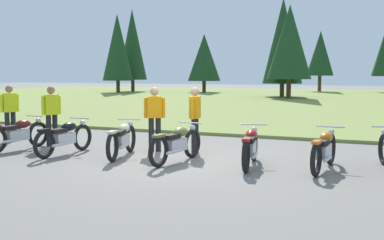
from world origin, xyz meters
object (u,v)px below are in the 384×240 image
motorcycle_red (250,147)px  rider_in_hivis_vest (195,116)px  rider_near_row_end (155,115)px  rider_checking_bike (51,112)px  motorcycle_maroon (18,134)px  rider_with_back_turned (10,110)px  motorcycle_black (65,137)px  motorcycle_cream (122,139)px  motorcycle_orange (324,150)px  motorcycle_olive (177,143)px

motorcycle_red → rider_in_hivis_vest: 2.29m
rider_near_row_end → rider_checking_bike: bearing=-174.8°
motorcycle_red → rider_near_row_end: size_ratio=1.25×
motorcycle_maroon → rider_checking_bike: bearing=71.6°
rider_with_back_turned → rider_near_row_end: bearing=0.5°
motorcycle_black → motorcycle_cream: size_ratio=1.02×
motorcycle_orange → rider_near_row_end: 4.48m
rider_near_row_end → rider_in_hivis_vest: bearing=17.0°
motorcycle_olive → rider_checking_bike: size_ratio=1.25×
motorcycle_black → motorcycle_orange: 6.28m
motorcycle_black → motorcycle_maroon: bearing=178.4°
motorcycle_olive → rider_near_row_end: bearing=135.3°
motorcycle_black → motorcycle_olive: same height
motorcycle_black → motorcycle_cream: 1.52m
motorcycle_olive → rider_in_hivis_vest: (-0.17, 1.46, 0.51)m
motorcycle_black → rider_with_back_turned: rider_with_back_turned is taller
motorcycle_red → motorcycle_orange: size_ratio=0.99×
rider_in_hivis_vest → motorcycle_maroon: bearing=-160.6°
motorcycle_orange → rider_with_back_turned: bearing=175.6°
rider_in_hivis_vest → motorcycle_red: bearing=-34.2°
rider_checking_bike → motorcycle_red: bearing=-6.4°
motorcycle_olive → motorcycle_orange: size_ratio=1.00×
motorcycle_olive → rider_checking_bike: 4.38m
rider_with_back_turned → motorcycle_maroon: bearing=-40.2°
motorcycle_maroon → rider_near_row_end: (3.41, 1.25, 0.51)m
motorcycle_black → motorcycle_olive: 3.04m
motorcycle_black → motorcycle_cream: (1.50, 0.28, 0.00)m
rider_with_back_turned → rider_in_hivis_vest: bearing=3.4°
rider_checking_bike → motorcycle_cream: bearing=-14.9°
motorcycle_orange → motorcycle_maroon: bearing=-176.4°
rider_with_back_turned → rider_near_row_end: same height
motorcycle_red → rider_with_back_turned: rider_with_back_turned is taller
motorcycle_cream → motorcycle_red: 3.22m
rider_with_back_turned → motorcycle_cream: bearing=-12.2°
motorcycle_black → motorcycle_red: 4.73m
motorcycle_olive → rider_in_hivis_vest: bearing=96.5°
motorcycle_maroon → motorcycle_red: same height
rider_with_back_turned → rider_near_row_end: size_ratio=1.00×
motorcycle_cream → rider_checking_bike: bearing=165.1°
motorcycle_orange → rider_in_hivis_vest: rider_in_hivis_vest is taller
motorcycle_cream → motorcycle_olive: 1.54m
motorcycle_maroon → motorcycle_olive: size_ratio=1.00×
motorcycle_olive → motorcycle_red: size_ratio=1.00×
rider_checking_bike → rider_near_row_end: same height
motorcycle_cream → motorcycle_olive: size_ratio=0.99×
motorcycle_cream → rider_in_hivis_vest: size_ratio=1.24×
motorcycle_red → motorcycle_maroon: bearing=-177.3°
rider_with_back_turned → motorcycle_red: bearing=-6.7°
motorcycle_cream → motorcycle_olive: (1.54, -0.15, 0.00)m
motorcycle_black → rider_near_row_end: rider_near_row_end is taller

